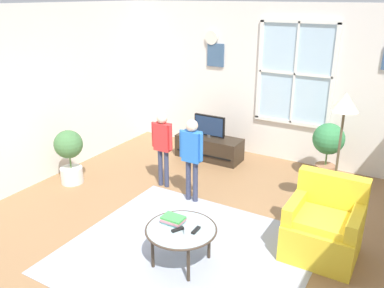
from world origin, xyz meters
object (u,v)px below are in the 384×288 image
object	(u,v)px
coffee_table	(181,231)
book_stack	(173,220)
armchair	(324,227)
person_red_shirt	(163,141)
potted_plant_by_window	(328,145)
tv_stand	(209,148)
remote_near_books	(178,229)
remote_near_cup	(196,230)
cup	(187,230)
television	(209,126)
potted_plant_corner	(69,153)
person_blue_shirt	(192,151)
floor_lamp	(344,116)

from	to	relation	value
coffee_table	book_stack	xyz separation A→B (m)	(-0.13, 0.05, 0.07)
armchair	person_red_shirt	size ratio (longest dim) A/B	0.76
coffee_table	potted_plant_by_window	bearing A→B (deg)	73.67
tv_stand	remote_near_books	size ratio (longest dim) A/B	8.28
remote_near_books	person_red_shirt	xyz separation A→B (m)	(-1.20, 1.49, 0.29)
book_stack	potted_plant_by_window	xyz separation A→B (m)	(0.97, 2.81, 0.12)
coffee_table	person_red_shirt	world-z (taller)	person_red_shirt
remote_near_cup	potted_plant_by_window	distance (m)	2.91
coffee_table	cup	size ratio (longest dim) A/B	7.86
television	potted_plant_corner	size ratio (longest dim) A/B	0.68
remote_near_books	person_red_shirt	size ratio (longest dim) A/B	0.12
book_stack	remote_near_cup	xyz separation A→B (m)	(0.29, -0.01, -0.03)
armchair	person_blue_shirt	world-z (taller)	person_blue_shirt
book_stack	remote_near_cup	size ratio (longest dim) A/B	1.68
tv_stand	television	distance (m)	0.40
coffee_table	cup	distance (m)	0.14
person_red_shirt	potted_plant_corner	world-z (taller)	person_red_shirt
book_stack	cup	xyz separation A→B (m)	(0.24, -0.11, 0.01)
book_stack	potted_plant_corner	xyz separation A→B (m)	(-2.36, 0.78, 0.03)
person_red_shirt	armchair	bearing A→B (deg)	-11.35
person_blue_shirt	potted_plant_corner	distance (m)	1.95
book_stack	potted_plant_corner	world-z (taller)	potted_plant_corner
television	coffee_table	xyz separation A→B (m)	(1.13, -2.76, -0.20)
person_blue_shirt	potted_plant_by_window	distance (m)	2.16
book_stack	coffee_table	bearing A→B (deg)	-21.08
armchair	cup	xyz separation A→B (m)	(-1.15, -1.00, 0.15)
tv_stand	armchair	size ratio (longest dim) A/B	1.33
tv_stand	remote_near_books	world-z (taller)	remote_near_books
coffee_table	potted_plant_corner	xyz separation A→B (m)	(-2.49, 0.83, 0.10)
armchair	book_stack	size ratio (longest dim) A/B	3.69
book_stack	floor_lamp	world-z (taller)	floor_lamp
book_stack	potted_plant_by_window	bearing A→B (deg)	71.00
remote_near_cup	potted_plant_by_window	xyz separation A→B (m)	(0.68, 2.82, 0.15)
remote_near_cup	person_red_shirt	xyz separation A→B (m)	(-1.37, 1.41, 0.29)
television	tv_stand	bearing A→B (deg)	90.00
book_stack	cup	world-z (taller)	cup
tv_stand	potted_plant_corner	size ratio (longest dim) A/B	1.38
remote_near_books	remote_near_cup	world-z (taller)	same
armchair	person_red_shirt	world-z (taller)	person_red_shirt
armchair	remote_near_cup	bearing A→B (deg)	-140.42
coffee_table	remote_near_books	size ratio (longest dim) A/B	5.47
coffee_table	floor_lamp	distance (m)	2.29
person_blue_shirt	potted_plant_by_window	world-z (taller)	person_blue_shirt
remote_near_books	potted_plant_by_window	xyz separation A→B (m)	(0.85, 2.91, 0.15)
cup	potted_plant_corner	distance (m)	2.75
remote_near_books	television	bearing A→B (deg)	111.82
television	cup	distance (m)	3.08
person_blue_shirt	floor_lamp	xyz separation A→B (m)	(1.81, 0.41, 0.66)
armchair	coffee_table	size ratio (longest dim) A/B	1.14
remote_near_cup	person_blue_shirt	bearing A→B (deg)	122.09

